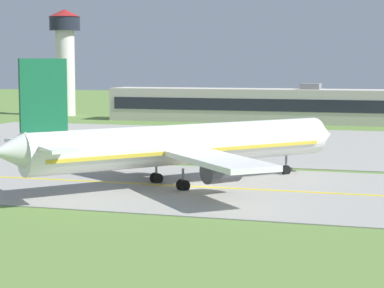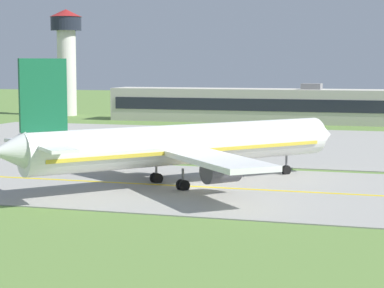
% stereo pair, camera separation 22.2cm
% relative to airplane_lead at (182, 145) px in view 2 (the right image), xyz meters
% --- Properties ---
extents(ground_plane, '(500.00, 500.00, 0.00)m').
position_rel_airplane_lead_xyz_m(ground_plane, '(1.76, -0.64, -4.13)').
color(ground_plane, olive).
extents(taxiway_strip, '(240.00, 28.00, 0.10)m').
position_rel_airplane_lead_xyz_m(taxiway_strip, '(1.76, -0.64, -4.08)').
color(taxiway_strip, '#9E9B93').
rests_on(taxiway_strip, ground).
extents(apron_pad, '(140.00, 52.00, 0.10)m').
position_rel_airplane_lead_xyz_m(apron_pad, '(11.76, 41.36, -4.08)').
color(apron_pad, '#9E9B93').
rests_on(apron_pad, ground).
extents(taxiway_centreline, '(220.00, 0.60, 0.01)m').
position_rel_airplane_lead_xyz_m(taxiway_centreline, '(1.76, -0.64, -4.03)').
color(taxiway_centreline, yellow).
rests_on(taxiway_centreline, taxiway_strip).
extents(airplane_lead, '(29.68, 32.61, 12.70)m').
position_rel_airplane_lead_xyz_m(airplane_lead, '(0.00, 0.00, 0.00)').
color(airplane_lead, white).
rests_on(airplane_lead, ground).
extents(terminal_building, '(61.22, 9.18, 8.21)m').
position_rel_airplane_lead_xyz_m(terminal_building, '(-10.69, 83.09, -0.60)').
color(terminal_building, beige).
rests_on(terminal_building, ground).
extents(control_tower, '(7.60, 7.60, 24.97)m').
position_rel_airplane_lead_xyz_m(control_tower, '(-57.18, 89.66, 11.01)').
color(control_tower, silver).
rests_on(control_tower, ground).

